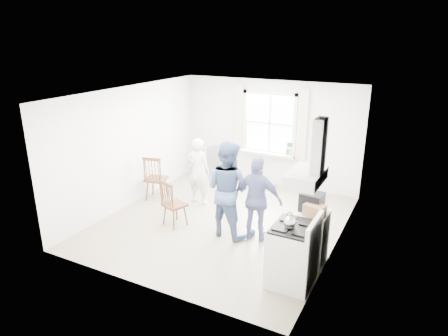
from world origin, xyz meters
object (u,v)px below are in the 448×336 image
windsor_chair_a (154,174)px  gas_stove (293,254)px  stereo_stack (312,202)px  windsor_chair_b (170,199)px  low_cabinet (311,237)px  person_right (257,200)px  person_left (198,171)px  person_mid (227,189)px

windsor_chair_a → gas_stove: bearing=-22.8°
stereo_stack → windsor_chair_b: (-2.75, -0.07, -0.47)m
low_cabinet → windsor_chair_a: bearing=167.0°
stereo_stack → person_right: (-1.05, 0.24, -0.26)m
low_cabinet → windsor_chair_b: 2.79m
gas_stove → stereo_stack: (0.03, 0.75, 0.57)m
windsor_chair_a → person_left: person_left is taller
person_mid → windsor_chair_a: bearing=-7.0°
windsor_chair_b → stereo_stack: bearing=1.4°
windsor_chair_a → person_right: 2.84m
person_right → windsor_chair_b: bearing=7.7°
windsor_chair_a → person_right: (2.77, -0.61, 0.15)m
windsor_chair_a → person_left: 1.03m
gas_stove → person_mid: size_ratio=0.61×
windsor_chair_a → windsor_chair_b: size_ratio=1.10×
stereo_stack → windsor_chair_a: 3.93m
low_cabinet → person_left: bearing=156.8°
windsor_chair_a → windsor_chair_b: (1.07, -0.91, -0.06)m
gas_stove → person_mid: bearing=149.8°
stereo_stack → person_mid: (-1.62, 0.18, -0.14)m
gas_stove → person_right: person_right is taller
person_left → person_right: bearing=151.6°
windsor_chair_a → person_right: size_ratio=0.66×
person_left → person_mid: size_ratio=0.82×
gas_stove → person_right: size_ratio=0.70×
windsor_chair_a → person_right: bearing=-12.3°
gas_stove → person_left: (-2.82, 1.94, 0.27)m
person_mid → person_right: 0.59m
person_right → stereo_stack: bearing=164.8°
low_cabinet → person_left: 3.16m
gas_stove → windsor_chair_b: 2.80m
low_cabinet → stereo_stack: (-0.04, 0.05, 0.61)m
low_cabinet → person_mid: bearing=172.3°
low_cabinet → person_right: person_right is taller
windsor_chair_b → person_mid: (1.13, 0.24, 0.33)m
gas_stove → person_left: 3.43m
low_cabinet → person_mid: (-1.66, 0.22, 0.47)m
stereo_stack → person_left: 3.11m
low_cabinet → person_left: size_ratio=0.60×
windsor_chair_b → person_mid: person_mid is taller
person_left → person_mid: person_mid is taller
gas_stove → windsor_chair_a: (-3.79, 1.59, 0.16)m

